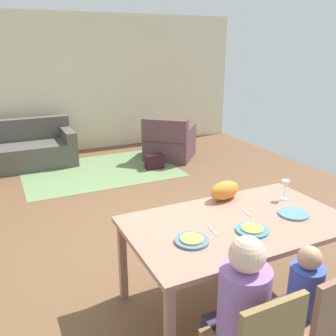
{
  "coord_description": "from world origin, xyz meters",
  "views": [
    {
      "loc": [
        -1.56,
        -3.45,
        2.1
      ],
      "look_at": [
        0.03,
        -0.13,
        0.85
      ],
      "focal_mm": 38.96,
      "sensor_mm": 36.0,
      "label": 1
    }
  ],
  "objects_px": {
    "dining_table": "(237,229)",
    "dining_chair_child": "(320,319)",
    "couch": "(24,150)",
    "wine_glass": "(285,186)",
    "person_child": "(298,310)",
    "cat": "(225,190)",
    "armchair": "(169,142)",
    "plate_near_child": "(252,230)",
    "handbag": "(154,162)",
    "plate_near_man": "(192,241)",
    "person_man": "(238,323)",
    "plate_near_woman": "(293,214)"
  },
  "relations": [
    {
      "from": "dining_table",
      "to": "armchair",
      "type": "relative_size",
      "value": 1.47
    },
    {
      "from": "armchair",
      "to": "handbag",
      "type": "bearing_deg",
      "value": -138.21
    },
    {
      "from": "plate_near_man",
      "to": "plate_near_child",
      "type": "xyz_separation_m",
      "value": [
        0.49,
        -0.06,
        0.0
      ]
    },
    {
      "from": "plate_near_child",
      "to": "couch",
      "type": "xyz_separation_m",
      "value": [
        -1.25,
        4.88,
        -0.47
      ]
    },
    {
      "from": "wine_glass",
      "to": "plate_near_child",
      "type": "bearing_deg",
      "value": -150.61
    },
    {
      "from": "plate_near_man",
      "to": "person_man",
      "type": "distance_m",
      "value": 0.64
    },
    {
      "from": "person_man",
      "to": "couch",
      "type": "height_order",
      "value": "person_man"
    },
    {
      "from": "plate_near_woman",
      "to": "dining_chair_child",
      "type": "bearing_deg",
      "value": -121.88
    },
    {
      "from": "handbag",
      "to": "plate_near_child",
      "type": "bearing_deg",
      "value": -102.18
    },
    {
      "from": "dining_table",
      "to": "armchair",
      "type": "distance_m",
      "value": 4.23
    },
    {
      "from": "dining_table",
      "to": "plate_near_child",
      "type": "height_order",
      "value": "plate_near_child"
    },
    {
      "from": "dining_table",
      "to": "plate_near_man",
      "type": "height_order",
      "value": "plate_near_man"
    },
    {
      "from": "dining_chair_child",
      "to": "couch",
      "type": "relative_size",
      "value": 0.5
    },
    {
      "from": "wine_glass",
      "to": "armchair",
      "type": "bearing_deg",
      "value": 79.94
    },
    {
      "from": "dining_table",
      "to": "couch",
      "type": "height_order",
      "value": "couch"
    },
    {
      "from": "person_man",
      "to": "armchair",
      "type": "xyz_separation_m",
      "value": [
        1.8,
        4.7,
        -0.19
      ]
    },
    {
      "from": "plate_near_child",
      "to": "person_child",
      "type": "relative_size",
      "value": 0.27
    },
    {
      "from": "wine_glass",
      "to": "person_child",
      "type": "distance_m",
      "value": 1.19
    },
    {
      "from": "armchair",
      "to": "plate_near_man",
      "type": "bearing_deg",
      "value": -113.67
    },
    {
      "from": "plate_near_man",
      "to": "handbag",
      "type": "distance_m",
      "value": 3.93
    },
    {
      "from": "plate_near_child",
      "to": "person_child",
      "type": "height_order",
      "value": "person_child"
    },
    {
      "from": "wine_glass",
      "to": "person_man",
      "type": "relative_size",
      "value": 0.17
    },
    {
      "from": "plate_near_man",
      "to": "armchair",
      "type": "height_order",
      "value": "armchair"
    },
    {
      "from": "person_man",
      "to": "couch",
      "type": "xyz_separation_m",
      "value": [
        -0.76,
        5.4,
        -0.21
      ]
    },
    {
      "from": "person_child",
      "to": "person_man",
      "type": "bearing_deg",
      "value": 179.39
    },
    {
      "from": "person_child",
      "to": "cat",
      "type": "xyz_separation_m",
      "value": [
        0.15,
        1.13,
        0.41
      ]
    },
    {
      "from": "plate_near_woman",
      "to": "wine_glass",
      "type": "xyz_separation_m",
      "value": [
        0.15,
        0.28,
        0.12
      ]
    },
    {
      "from": "plate_near_child",
      "to": "armchair",
      "type": "distance_m",
      "value": 4.4
    },
    {
      "from": "dining_table",
      "to": "wine_glass",
      "type": "xyz_separation_m",
      "value": [
        0.64,
        0.18,
        0.2
      ]
    },
    {
      "from": "dining_table",
      "to": "person_child",
      "type": "distance_m",
      "value": 0.75
    },
    {
      "from": "cat",
      "to": "armchair",
      "type": "xyz_separation_m",
      "value": [
        1.17,
        3.58,
        -0.53
      ]
    },
    {
      "from": "person_man",
      "to": "couch",
      "type": "bearing_deg",
      "value": 98.06
    },
    {
      "from": "person_child",
      "to": "dining_table",
      "type": "bearing_deg",
      "value": 89.87
    },
    {
      "from": "plate_near_child",
      "to": "cat",
      "type": "xyz_separation_m",
      "value": [
        0.15,
        0.6,
        0.08
      ]
    },
    {
      "from": "dining_table",
      "to": "couch",
      "type": "distance_m",
      "value": 4.88
    },
    {
      "from": "cat",
      "to": "dining_table",
      "type": "bearing_deg",
      "value": -121.05
    },
    {
      "from": "dining_table",
      "to": "armchair",
      "type": "bearing_deg",
      "value": 71.77
    },
    {
      "from": "plate_near_man",
      "to": "wine_glass",
      "type": "relative_size",
      "value": 1.34
    },
    {
      "from": "person_child",
      "to": "cat",
      "type": "distance_m",
      "value": 1.21
    },
    {
      "from": "plate_near_child",
      "to": "dining_chair_child",
      "type": "distance_m",
      "value": 0.75
    },
    {
      "from": "plate_near_man",
      "to": "cat",
      "type": "bearing_deg",
      "value": 40.12
    },
    {
      "from": "plate_near_child",
      "to": "dining_chair_child",
      "type": "xyz_separation_m",
      "value": [
        0.0,
        -0.7,
        -0.28
      ]
    },
    {
      "from": "plate_near_man",
      "to": "wine_glass",
      "type": "height_order",
      "value": "wine_glass"
    },
    {
      "from": "person_child",
      "to": "cat",
      "type": "relative_size",
      "value": 2.89
    },
    {
      "from": "plate_near_child",
      "to": "person_man",
      "type": "relative_size",
      "value": 0.23
    },
    {
      "from": "plate_near_child",
      "to": "dining_chair_child",
      "type": "bearing_deg",
      "value": -89.65
    },
    {
      "from": "armchair",
      "to": "dining_chair_child",
      "type": "bearing_deg",
      "value": -105.06
    },
    {
      "from": "dining_chair_child",
      "to": "armchair",
      "type": "relative_size",
      "value": 0.72
    },
    {
      "from": "dining_table",
      "to": "dining_chair_child",
      "type": "xyz_separation_m",
      "value": [
        0.0,
        -0.88,
        -0.2
      ]
    },
    {
      "from": "cat",
      "to": "handbag",
      "type": "relative_size",
      "value": 1.0
    }
  ]
}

